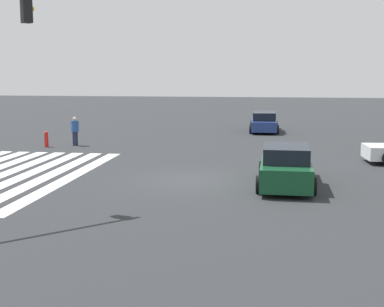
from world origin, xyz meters
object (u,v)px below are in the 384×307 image
(car_1, at_px, (286,167))
(pedestrian, at_px, (75,130))
(fire_hydrant, at_px, (46,139))
(car_0, at_px, (264,122))

(car_1, relative_size, pedestrian, 2.99)
(car_1, height_order, pedestrian, pedestrian)
(car_1, distance_m, fire_hydrant, 15.10)
(car_1, height_order, fire_hydrant, car_1)
(car_0, distance_m, fire_hydrant, 14.99)
(pedestrian, xyz_separation_m, fire_hydrant, (0.77, -1.36, -0.46))
(car_1, bearing_deg, fire_hydrant, 57.62)
(car_0, distance_m, car_1, 17.74)
(pedestrian, bearing_deg, car_0, 87.86)
(car_0, relative_size, fire_hydrant, 5.66)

